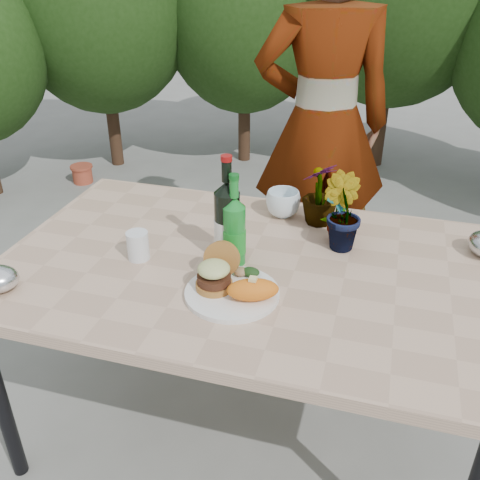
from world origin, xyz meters
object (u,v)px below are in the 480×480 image
(dinner_plate, at_px, (232,293))
(person, at_px, (323,126))
(wine_bottle, at_px, (227,222))
(patio_table, at_px, (247,278))

(dinner_plate, height_order, person, person)
(dinner_plate, distance_m, wine_bottle, 0.25)
(patio_table, distance_m, wine_bottle, 0.20)
(patio_table, xyz_separation_m, person, (0.08, 1.05, 0.21))
(wine_bottle, bearing_deg, dinner_plate, -69.76)
(wine_bottle, bearing_deg, person, 81.28)
(patio_table, relative_size, wine_bottle, 4.52)
(patio_table, height_order, wine_bottle, wine_bottle)
(wine_bottle, height_order, person, person)
(patio_table, relative_size, person, 0.89)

